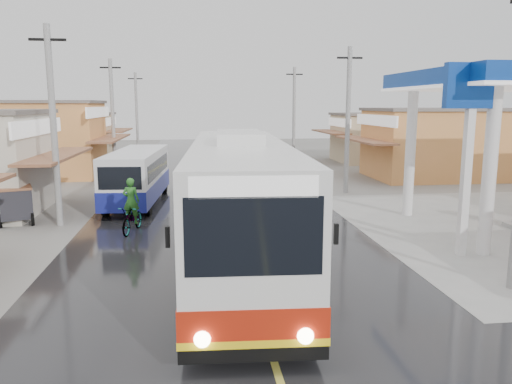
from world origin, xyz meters
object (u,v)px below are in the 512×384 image
coach_bus (239,202)px  cyclist (132,215)px  second_bus (137,176)px  tricycle_near (15,202)px

coach_bus → cyclist: 5.99m
second_bus → tricycle_near: second_bus is taller
cyclist → tricycle_near: size_ratio=0.97×
second_bus → cyclist: second_bus is taller
second_bus → tricycle_near: 5.89m
cyclist → coach_bus: bearing=-37.0°
second_bus → cyclist: size_ratio=3.71×
cyclist → tricycle_near: cyclist is taller
second_bus → coach_bus: bearing=-63.8°
coach_bus → second_bus: bearing=115.0°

